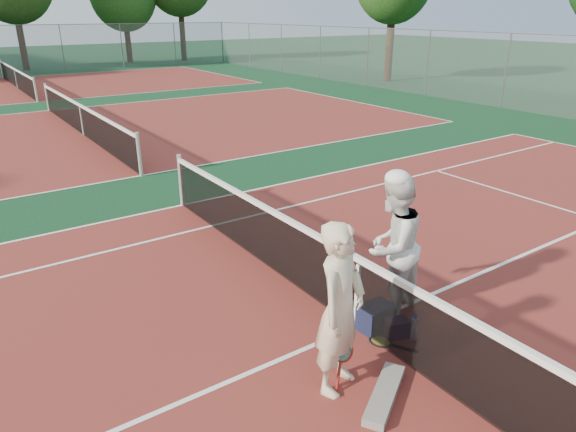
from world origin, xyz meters
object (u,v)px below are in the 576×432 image
(sports_bag_navy, at_px, (375,317))
(racket_spare, at_px, (380,341))
(racket_black_held, at_px, (395,285))
(sports_bag_purple, at_px, (397,328))
(player_a, at_px, (340,309))
(net_main, at_px, (357,293))
(racket_red, at_px, (342,361))
(water_bottle, at_px, (414,328))
(player_b, at_px, (392,246))

(sports_bag_navy, bearing_deg, racket_spare, -119.71)
(racket_black_held, bearing_deg, sports_bag_purple, 31.27)
(player_a, height_order, racket_black_held, player_a)
(net_main, relative_size, racket_red, 19.64)
(water_bottle, bearing_deg, player_a, -174.91)
(racket_spare, height_order, sports_bag_navy, sports_bag_navy)
(racket_black_held, xyz_separation_m, water_bottle, (-0.41, -0.74, -0.14))
(racket_red, relative_size, water_bottle, 1.86)
(player_a, bearing_deg, sports_bag_navy, 2.07)
(net_main, bearing_deg, water_bottle, -53.98)
(player_b, bearing_deg, racket_spare, 24.86)
(player_a, relative_size, sports_bag_navy, 4.46)
(sports_bag_navy, height_order, sports_bag_purple, sports_bag_navy)
(racket_spare, bearing_deg, player_a, 78.89)
(racket_black_held, height_order, racket_spare, racket_black_held)
(sports_bag_purple, bearing_deg, racket_red, -166.85)
(sports_bag_navy, bearing_deg, player_a, -152.93)
(player_b, xyz_separation_m, sports_bag_navy, (-0.44, -0.23, -0.80))
(sports_bag_purple, relative_size, water_bottle, 0.99)
(net_main, relative_size, racket_black_held, 18.88)
(water_bottle, bearing_deg, sports_bag_purple, 131.35)
(racket_spare, xyz_separation_m, sports_bag_navy, (0.15, 0.26, 0.16))
(sports_bag_purple, bearing_deg, player_b, 56.34)
(racket_spare, distance_m, sports_bag_navy, 0.34)
(net_main, height_order, sports_bag_navy, net_main)
(racket_red, bearing_deg, player_a, 152.02)
(sports_bag_navy, bearing_deg, water_bottle, -61.16)
(player_b, xyz_separation_m, racket_spare, (-0.60, -0.49, -0.96))
(racket_black_held, xyz_separation_m, sports_bag_purple, (-0.55, -0.58, -0.17))
(player_b, height_order, water_bottle, player_b)
(racket_black_held, bearing_deg, racket_red, 11.30)
(player_b, height_order, sports_bag_navy, player_b)
(player_a, xyz_separation_m, sports_bag_navy, (1.09, 0.56, -0.79))
(player_a, distance_m, player_b, 1.72)
(racket_spare, height_order, water_bottle, water_bottle)
(sports_bag_purple, height_order, water_bottle, water_bottle)
(racket_red, distance_m, sports_bag_navy, 1.17)
(player_b, distance_m, racket_black_held, 0.72)
(player_a, relative_size, racket_red, 3.45)
(net_main, bearing_deg, racket_black_held, 9.73)
(net_main, xyz_separation_m, sports_bag_navy, (0.19, -0.15, -0.34))
(racket_spare, xyz_separation_m, water_bottle, (0.39, -0.17, 0.14))
(player_a, xyz_separation_m, water_bottle, (1.33, 0.12, -0.82))
(player_b, bearing_deg, racket_red, 13.08)
(player_a, distance_m, sports_bag_purple, 1.49)
(racket_black_held, bearing_deg, racket_spare, 19.59)
(water_bottle, bearing_deg, racket_spare, 156.27)
(net_main, distance_m, sports_bag_navy, 0.42)
(player_b, height_order, racket_red, player_b)
(player_a, xyz_separation_m, racket_spare, (0.94, 0.29, -0.95))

